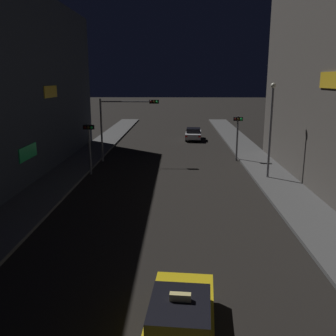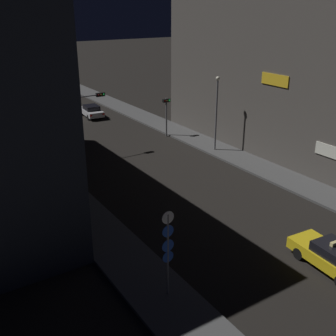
{
  "view_description": "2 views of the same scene",
  "coord_description": "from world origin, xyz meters",
  "px_view_note": "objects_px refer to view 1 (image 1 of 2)",
  "views": [
    {
      "loc": [
        0.68,
        0.65,
        7.06
      ],
      "look_at": [
        0.2,
        18.84,
        2.68
      ],
      "focal_mm": 39.5,
      "sensor_mm": 36.0,
      "label": 1
    },
    {
      "loc": [
        -15.65,
        -0.92,
        12.52
      ],
      "look_at": [
        -0.78,
        22.18,
        1.54
      ],
      "focal_mm": 43.68,
      "sensor_mm": 36.0,
      "label": 2
    }
  ],
  "objects_px": {
    "traffic_light_left_kerb": "(89,139)",
    "street_lamp_far_block": "(271,123)",
    "traffic_light_overhead": "(123,116)",
    "taxi": "(180,322)",
    "traffic_light_right_kerb": "(238,129)",
    "far_car": "(193,134)"
  },
  "relations": [
    {
      "from": "taxi",
      "to": "traffic_light_right_kerb",
      "type": "distance_m",
      "value": 24.22
    },
    {
      "from": "street_lamp_far_block",
      "to": "far_car",
      "type": "bearing_deg",
      "value": 104.6
    },
    {
      "from": "taxi",
      "to": "traffic_light_right_kerb",
      "type": "bearing_deg",
      "value": 77.7
    },
    {
      "from": "taxi",
      "to": "street_lamp_far_block",
      "type": "xyz_separation_m",
      "value": [
        6.43,
        17.34,
        3.34
      ]
    },
    {
      "from": "taxi",
      "to": "traffic_light_overhead",
      "type": "distance_m",
      "value": 23.72
    },
    {
      "from": "traffic_light_overhead",
      "to": "traffic_light_left_kerb",
      "type": "relative_size",
      "value": 1.42
    },
    {
      "from": "traffic_light_overhead",
      "to": "traffic_light_right_kerb",
      "type": "relative_size",
      "value": 1.38
    },
    {
      "from": "far_car",
      "to": "traffic_light_left_kerb",
      "type": "relative_size",
      "value": 1.18
    },
    {
      "from": "far_car",
      "to": "street_lamp_far_block",
      "type": "height_order",
      "value": "street_lamp_far_block"
    },
    {
      "from": "traffic_light_overhead",
      "to": "street_lamp_far_block",
      "type": "bearing_deg",
      "value": -26.87
    },
    {
      "from": "traffic_light_right_kerb",
      "to": "taxi",
      "type": "bearing_deg",
      "value": -102.3
    },
    {
      "from": "traffic_light_right_kerb",
      "to": "far_car",
      "type": "bearing_deg",
      "value": 106.15
    },
    {
      "from": "traffic_light_overhead",
      "to": "street_lamp_far_block",
      "type": "height_order",
      "value": "street_lamp_far_block"
    },
    {
      "from": "taxi",
      "to": "street_lamp_far_block",
      "type": "bearing_deg",
      "value": 69.67
    },
    {
      "from": "far_car",
      "to": "traffic_light_overhead",
      "type": "height_order",
      "value": "traffic_light_overhead"
    },
    {
      "from": "far_car",
      "to": "traffic_light_overhead",
      "type": "distance_m",
      "value": 14.15
    },
    {
      "from": "traffic_light_overhead",
      "to": "traffic_light_right_kerb",
      "type": "height_order",
      "value": "traffic_light_overhead"
    },
    {
      "from": "taxi",
      "to": "traffic_light_overhead",
      "type": "bearing_deg",
      "value": 101.68
    },
    {
      "from": "traffic_light_right_kerb",
      "to": "traffic_light_overhead",
      "type": "bearing_deg",
      "value": -176.72
    },
    {
      "from": "traffic_light_left_kerb",
      "to": "traffic_light_right_kerb",
      "type": "bearing_deg",
      "value": 23.46
    },
    {
      "from": "traffic_light_left_kerb",
      "to": "street_lamp_far_block",
      "type": "distance_m",
      "value": 13.23
    },
    {
      "from": "taxi",
      "to": "far_car",
      "type": "distance_m",
      "value": 35.18
    }
  ]
}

